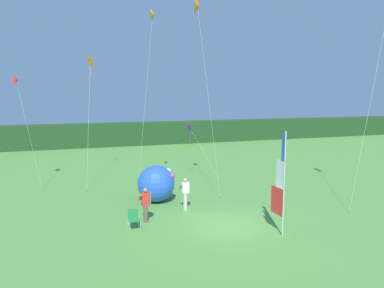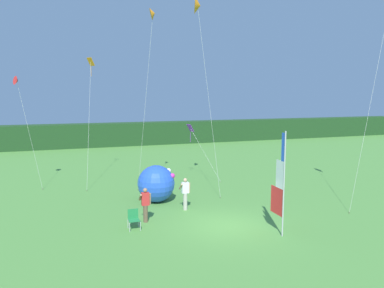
# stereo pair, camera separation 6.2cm
# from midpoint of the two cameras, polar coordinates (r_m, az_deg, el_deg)

# --- Properties ---
(ground_plane) EXTENTS (120.00, 120.00, 0.00)m
(ground_plane) POSITION_cam_midpoint_polar(r_m,az_deg,el_deg) (17.58, 5.40, -12.58)
(ground_plane) COLOR #518E3D
(distant_treeline) EXTENTS (80.00, 2.40, 2.69)m
(distant_treeline) POSITION_cam_midpoint_polar(r_m,az_deg,el_deg) (44.72, -9.91, 1.54)
(distant_treeline) COLOR #1E421E
(distant_treeline) RESTS_ON ground
(banner_flag) EXTENTS (0.06, 1.03, 4.57)m
(banner_flag) POSITION_cam_midpoint_polar(r_m,az_deg,el_deg) (16.42, 13.62, -6.23)
(banner_flag) COLOR #B7B7BC
(banner_flag) RESTS_ON ground
(person_near_banner) EXTENTS (0.55, 0.48, 1.67)m
(person_near_banner) POSITION_cam_midpoint_polar(r_m,az_deg,el_deg) (17.88, -7.15, -9.23)
(person_near_banner) COLOR brown
(person_near_banner) RESTS_ON ground
(person_mid_field) EXTENTS (0.55, 0.48, 1.72)m
(person_mid_field) POSITION_cam_midpoint_polar(r_m,az_deg,el_deg) (19.55, -0.97, -7.61)
(person_mid_field) COLOR #B7B2A3
(person_mid_field) RESTS_ON ground
(inflatable_balloon) EXTENTS (2.10, 2.10, 2.10)m
(inflatable_balloon) POSITION_cam_midpoint_polar(r_m,az_deg,el_deg) (21.03, -5.50, -6.14)
(inflatable_balloon) COLOR blue
(inflatable_balloon) RESTS_ON ground
(folding_chair) EXTENTS (0.51, 0.51, 0.89)m
(folding_chair) POSITION_cam_midpoint_polar(r_m,az_deg,el_deg) (17.23, -8.96, -11.25)
(folding_chair) COLOR #BCBCC1
(folding_chair) RESTS_ON ground
(kite_orange_delta_0) EXTENTS (1.44, 1.50, 11.53)m
(kite_orange_delta_0) POSITION_cam_midpoint_polar(r_m,az_deg,el_deg) (22.14, 0.98, 20.63)
(kite_orange_delta_0) COLOR brown
(kite_orange_delta_0) RESTS_ON ground
(kite_orange_diamond_1) EXTENTS (1.07, 4.16, 8.66)m
(kite_orange_diamond_1) POSITION_cam_midpoint_polar(r_m,az_deg,el_deg) (27.13, -15.43, 10.54)
(kite_orange_diamond_1) COLOR brown
(kite_orange_diamond_1) RESTS_ON ground
(kite_orange_delta_3) EXTENTS (1.31, 0.89, 11.22)m
(kite_orange_delta_3) POSITION_cam_midpoint_polar(r_m,az_deg,el_deg) (23.25, -6.03, 19.31)
(kite_orange_delta_3) COLOR brown
(kite_orange_delta_3) RESTS_ON ground
(kite_red_delta_4) EXTENTS (1.46, 0.71, 7.21)m
(kite_red_delta_4) POSITION_cam_midpoint_polar(r_m,az_deg,el_deg) (25.38, -25.50, 8.72)
(kite_red_delta_4) COLOR brown
(kite_red_delta_4) RESTS_ON ground
(kite_purple_diamond_5) EXTENTS (1.74, 2.59, 3.92)m
(kite_purple_diamond_5) POSITION_cam_midpoint_polar(r_m,az_deg,el_deg) (26.72, 0.06, 1.97)
(kite_purple_diamond_5) COLOR brown
(kite_purple_diamond_5) RESTS_ON ground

